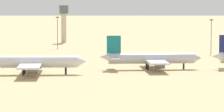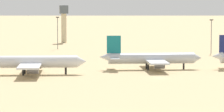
% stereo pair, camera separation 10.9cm
% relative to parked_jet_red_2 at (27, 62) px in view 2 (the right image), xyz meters
% --- Properties ---
extents(ground, '(4000.00, 4000.00, 0.00)m').
position_rel_parked_jet_red_2_xyz_m(ground, '(44.75, -17.83, -4.59)').
color(ground, tan).
extents(parked_jet_red_2, '(42.39, 35.85, 13.99)m').
position_rel_parked_jet_red_2_xyz_m(parked_jet_red_2, '(0.00, 0.00, 0.00)').
color(parked_jet_red_2, silver).
rests_on(parked_jet_red_2, ground).
extents(parked_jet_teal_3, '(39.80, 33.54, 13.14)m').
position_rel_parked_jet_red_2_xyz_m(parked_jet_teal_3, '(47.16, 9.40, -0.28)').
color(parked_jet_teal_3, silver).
rests_on(parked_jet_teal_3, ground).
extents(control_tower, '(5.20, 5.20, 22.86)m').
position_rel_parked_jet_red_2_xyz_m(control_tower, '(26.13, 164.77, 9.21)').
color(control_tower, '#C6B793').
rests_on(control_tower, ground).
extents(light_pole_west, '(1.80, 0.50, 17.36)m').
position_rel_parked_jet_red_2_xyz_m(light_pole_west, '(18.84, 114.66, 5.32)').
color(light_pole_west, '#59595E').
rests_on(light_pole_west, ground).
extents(light_pole_mid, '(1.80, 0.50, 16.87)m').
position_rel_parked_jet_red_2_xyz_m(light_pole_mid, '(91.99, 75.89, 5.07)').
color(light_pole_mid, '#59595E').
rests_on(light_pole_mid, ground).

